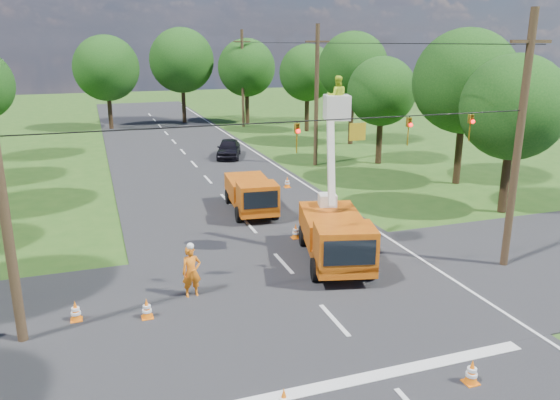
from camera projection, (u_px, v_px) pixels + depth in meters
name	position (u px, v px, depth m)	size (l,w,h in m)	color
ground	(208.00, 180.00, 35.98)	(140.00, 140.00, 0.00)	#285018
road_main	(208.00, 180.00, 35.98)	(12.00, 100.00, 0.06)	black
road_cross	(311.00, 295.00, 19.65)	(56.00, 10.00, 0.07)	black
stop_bar	(383.00, 376.00, 14.93)	(9.00, 0.45, 0.02)	silver
edge_line	(288.00, 174.00, 37.74)	(0.12, 90.00, 0.02)	silver
bucket_truck	(336.00, 226.00, 22.15)	(3.61, 6.34, 7.54)	#C05B0D
second_truck	(251.00, 194.00, 28.91)	(2.52, 5.52, 2.01)	#C05B0D
ground_worker	(191.00, 272.00, 19.31)	(0.69, 0.46, 1.90)	#F35114
distant_car	(229.00, 148.00, 42.82)	(1.72, 4.28, 1.46)	black
traffic_cone_1	(472.00, 372.00, 14.47)	(0.38, 0.38, 0.71)	orange
traffic_cone_2	(296.00, 231.00, 25.19)	(0.38, 0.38, 0.71)	orange
traffic_cone_3	(147.00, 309.00, 17.91)	(0.38, 0.38, 0.71)	orange
traffic_cone_4	(76.00, 311.00, 17.75)	(0.38, 0.38, 0.71)	orange
traffic_cone_6	(287.00, 182.00, 33.99)	(0.38, 0.38, 0.71)	orange
pole_right_near	(519.00, 142.00, 20.89)	(1.80, 0.30, 10.00)	#4C3823
pole_right_mid	(317.00, 95.00, 39.04)	(1.80, 0.30, 10.00)	#4C3823
pole_right_far	(243.00, 78.00, 57.19)	(1.80, 0.30, 10.00)	#4C3823
pole_left	(3.00, 200.00, 15.41)	(0.30, 0.30, 9.00)	#4C3823
signal_span	(374.00, 130.00, 18.70)	(18.00, 0.29, 1.07)	black
tree_right_a	(514.00, 108.00, 27.78)	(5.40, 5.40, 8.28)	#382616
tree_right_b	(465.00, 82.00, 33.45)	(6.40, 6.40, 9.65)	#382616
tree_right_c	(382.00, 91.00, 39.55)	(5.00, 5.00, 7.83)	#382616
tree_right_d	(353.00, 67.00, 46.93)	(6.00, 6.00, 9.70)	#382616
tree_right_e	(307.00, 73.00, 54.12)	(5.60, 5.60, 8.63)	#382616
tree_far_a	(106.00, 68.00, 55.37)	(6.60, 6.60, 9.50)	#382616
tree_far_b	(182.00, 60.00, 59.52)	(7.00, 7.00, 10.32)	#382616
tree_far_c	(247.00, 68.00, 59.05)	(6.20, 6.20, 9.18)	#382616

